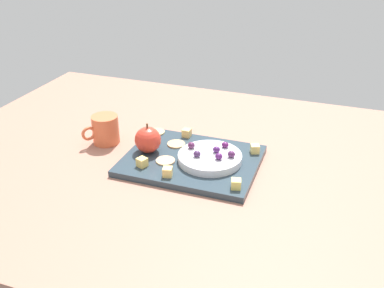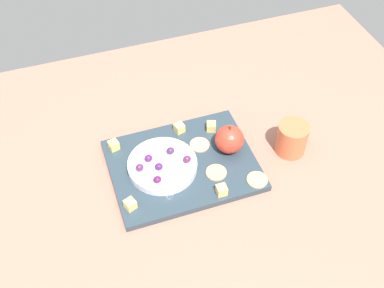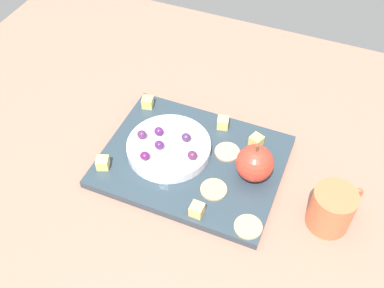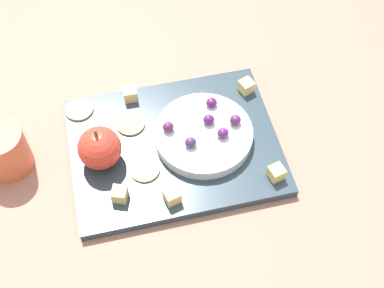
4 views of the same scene
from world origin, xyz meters
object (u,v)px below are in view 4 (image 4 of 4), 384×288
at_px(cheese_cube_0, 130,94).
at_px(grape_4, 209,120).
at_px(grape_1, 211,103).
at_px(apple_whole, 100,148).
at_px(cheese_cube_1, 276,173).
at_px(grape_3, 168,126).
at_px(grape_5, 235,120).
at_px(grape_0, 223,133).
at_px(serving_dish, 203,135).
at_px(cracker_0, 130,124).
at_px(cracker_2, 79,109).
at_px(platter, 174,146).
at_px(cup, 4,151).
at_px(cracker_1, 145,169).
at_px(cheese_cube_3, 120,194).
at_px(cheese_cube_4, 172,196).
at_px(grape_2, 190,142).
at_px(cheese_cube_2, 246,86).

xyz_separation_m(cheese_cube_0, grape_4, (0.11, -0.10, 0.02)).
distance_m(grape_1, grape_4, 0.04).
xyz_separation_m(apple_whole, grape_1, (0.19, 0.05, -0.01)).
height_order(cheese_cube_1, grape_1, grape_1).
height_order(grape_3, grape_5, same).
relative_size(grape_0, grape_3, 1.00).
relative_size(serving_dish, cracker_0, 3.35).
distance_m(cheese_cube_1, cracker_2, 0.34).
height_order(cracker_2, grape_3, grape_3).
bearing_deg(serving_dish, platter, 179.80).
height_order(cracker_2, cup, cup).
bearing_deg(cracker_1, grape_1, 33.89).
bearing_deg(cracker_1, cheese_cube_0, 89.30).
distance_m(cheese_cube_3, cup, 0.20).
relative_size(cheese_cube_4, grape_2, 1.19).
distance_m(platter, grape_1, 0.09).
height_order(apple_whole, grape_5, apple_whole).
xyz_separation_m(grape_0, cup, (-0.34, 0.05, -0.00)).
relative_size(apple_whole, grape_1, 3.68).
bearing_deg(cheese_cube_0, grape_2, -60.20).
bearing_deg(grape_3, grape_2, -53.58).
height_order(cheese_cube_1, cheese_cube_4, same).
bearing_deg(grape_0, cheese_cube_0, 135.73).
bearing_deg(cheese_cube_2, serving_dish, -139.59).
bearing_deg(grape_2, cheese_cube_0, 119.80).
height_order(platter, cracker_0, cracker_0).
bearing_deg(cheese_cube_3, grape_3, 45.14).
distance_m(cheese_cube_2, cheese_cube_4, 0.25).
xyz_separation_m(cheese_cube_3, cup, (-0.16, 0.11, 0.01)).
distance_m(grape_0, grape_2, 0.05).
distance_m(cracker_2, cup, 0.14).
xyz_separation_m(grape_1, grape_2, (-0.05, -0.07, 0.00)).
height_order(cheese_cube_1, grape_0, grape_0).
bearing_deg(serving_dish, cracker_2, 151.60).
xyz_separation_m(serving_dish, cracker_1, (-0.10, -0.04, -0.01)).
relative_size(cheese_cube_0, cracker_2, 0.46).
relative_size(grape_2, grape_5, 1.00).
distance_m(platter, serving_dish, 0.05).
height_order(cracker_1, grape_4, grape_4).
relative_size(apple_whole, grape_3, 3.68).
bearing_deg(cheese_cube_0, cracker_2, -175.68).
relative_size(cheese_cube_4, cracker_0, 0.46).
xyz_separation_m(grape_3, grape_5, (0.11, -0.01, 0.00)).
bearing_deg(platter, cracker_1, -145.17).
height_order(cracker_1, grape_2, grape_2).
distance_m(cracker_1, grape_2, 0.08).
relative_size(platter, grape_3, 18.08).
distance_m(apple_whole, cracker_1, 0.08).
bearing_deg(apple_whole, serving_dish, 1.82).
xyz_separation_m(cheese_cube_0, grape_2, (0.08, -0.13, 0.02)).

